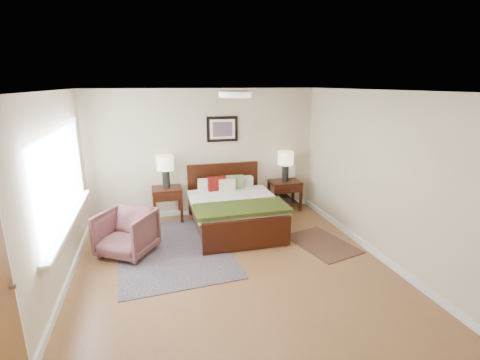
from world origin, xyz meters
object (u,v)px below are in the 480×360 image
at_px(nightstand_left, 167,194).
at_px(rug_persian, 173,249).
at_px(lamp_left, 165,166).
at_px(armchair, 127,233).
at_px(nightstand_right, 285,192).
at_px(bed, 233,204).
at_px(lamp_right, 286,161).

distance_m(nightstand_left, rug_persian, 1.39).
xyz_separation_m(lamp_left, armchair, (-0.70, -1.27, -0.73)).
xyz_separation_m(nightstand_left, armchair, (-0.70, -1.24, -0.18)).
xyz_separation_m(nightstand_left, nightstand_right, (2.43, 0.01, -0.16)).
bearing_deg(bed, nightstand_left, 149.50).
bearing_deg(bed, rug_persian, -151.88).
bearing_deg(armchair, nightstand_left, 92.68).
bearing_deg(armchair, lamp_left, 93.11).
bearing_deg(armchair, bed, 49.03).
relative_size(nightstand_left, lamp_right, 1.08).
bearing_deg(armchair, lamp_right, 53.96).
height_order(nightstand_left, lamp_right, lamp_right).
distance_m(lamp_left, armchair, 1.62).
bearing_deg(lamp_left, nightstand_right, -0.33).
xyz_separation_m(bed, nightstand_right, (1.28, 0.68, -0.09)).
distance_m(bed, lamp_left, 1.48).
bearing_deg(bed, lamp_right, 28.63).
distance_m(nightstand_right, armchair, 3.36).
height_order(lamp_left, lamp_right, lamp_left).
height_order(lamp_left, armchair, lamp_left).
relative_size(nightstand_right, rug_persian, 0.26).
bearing_deg(lamp_right, lamp_left, 180.00).
height_order(bed, nightstand_left, bed).
bearing_deg(nightstand_left, rug_persian, -89.99).
distance_m(lamp_left, lamp_right, 2.43).
bearing_deg(lamp_right, nightstand_right, -90.00).
xyz_separation_m(lamp_left, lamp_right, (2.43, 0.00, -0.04)).
relative_size(bed, armchair, 2.44).
height_order(lamp_right, armchair, lamp_right).
relative_size(bed, lamp_right, 3.09).
xyz_separation_m(nightstand_left, lamp_right, (2.43, 0.02, 0.51)).
bearing_deg(rug_persian, lamp_left, 85.89).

